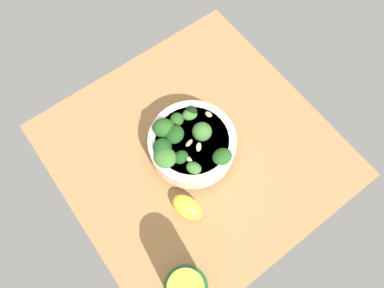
{
  "coord_description": "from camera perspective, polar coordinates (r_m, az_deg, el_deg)",
  "views": [
    {
      "loc": [
        -22.65,
        17.65,
        72.36
      ],
      "look_at": [
        0.08,
        0.71,
        4.0
      ],
      "focal_mm": 33.31,
      "sensor_mm": 36.0,
      "label": 1
    }
  ],
  "objects": [
    {
      "name": "bottle_tall",
      "position": [
        0.66,
        -0.92,
        -22.08
      ],
      "size": [
        7.24,
        7.24,
        13.75
      ],
      "color": "#194723",
      "rests_on": "ground_plane"
    },
    {
      "name": "lemon_wedge",
      "position": [
        0.72,
        -0.74,
        -10.11
      ],
      "size": [
        7.65,
        5.94,
        4.19
      ],
      "primitive_type": "ellipsoid",
      "rotation": [
        0.0,
        0.0,
        3.45
      ],
      "color": "yellow",
      "rests_on": "ground_plane"
    },
    {
      "name": "bowl_of_broccoli",
      "position": [
        0.74,
        -0.32,
        0.13
      ],
      "size": [
        18.16,
        18.48,
        10.07
      ],
      "color": "silver",
      "rests_on": "ground_plane"
    },
    {
      "name": "ground_plane",
      "position": [
        0.8,
        0.44,
        -1.52
      ],
      "size": [
        56.35,
        56.35,
        4.87
      ],
      "primitive_type": "cube",
      "color": "#996D42"
    }
  ]
}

